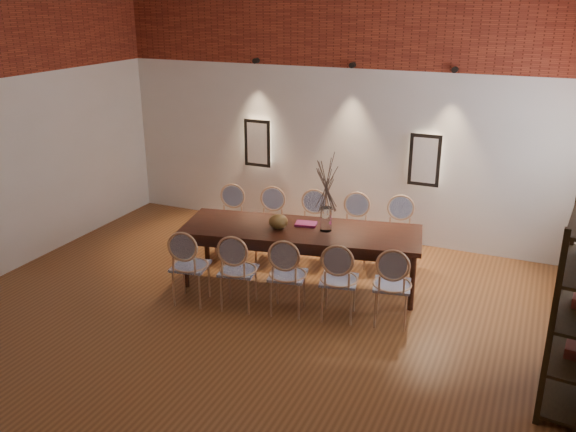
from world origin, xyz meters
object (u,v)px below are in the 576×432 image
at_px(chair_near_a, 190,266).
at_px(chair_far_e, 399,235).
at_px(chair_near_d, 339,280).
at_px(chair_far_a, 229,222).
at_px(bowl, 278,222).
at_px(chair_near_b, 238,270).
at_px(chair_far_d, 354,232).
at_px(chair_near_c, 288,275).
at_px(vase, 326,219).
at_px(book, 306,224).
at_px(dining_table, 301,256).
at_px(chair_near_e, 392,285).
at_px(chair_far_c, 312,228).
at_px(chair_far_b, 270,225).

xyz_separation_m(chair_near_a, chair_far_e, (2.02, 1.93, 0.00)).
relative_size(chair_near_d, chair_far_a, 1.00).
bearing_deg(bowl, chair_near_b, -102.92).
bearing_deg(chair_far_d, chair_far_e, 180.00).
relative_size(chair_near_c, chair_far_e, 1.00).
xyz_separation_m(chair_far_d, vase, (-0.13, -0.79, 0.43)).
height_order(chair_near_b, book, chair_near_b).
xyz_separation_m(dining_table, chair_near_e, (1.30, -0.51, 0.09)).
height_order(chair_far_a, chair_far_c, same).
distance_m(chair_near_a, chair_far_b, 1.62).
height_order(chair_near_a, chair_near_e, same).
relative_size(chair_far_b, bowl, 3.92).
bearing_deg(vase, chair_far_d, 80.80).
relative_size(chair_near_e, chair_far_e, 1.00).
relative_size(chair_near_a, chair_near_d, 1.00).
bearing_deg(dining_table, chair_near_a, -147.39).
height_order(chair_far_a, bowl, chair_far_a).
xyz_separation_m(chair_near_b, chair_far_b, (-0.29, 1.48, 0.00)).
bearing_deg(chair_far_d, chair_far_a, -0.00).
xyz_separation_m(chair_near_d, chair_far_c, (-0.87, 1.36, 0.00)).
xyz_separation_m(chair_near_d, vase, (-0.42, 0.68, 0.43)).
relative_size(dining_table, chair_far_d, 3.13).
xyz_separation_m(chair_near_b, vase, (0.73, 0.91, 0.43)).
bearing_deg(chair_far_b, dining_table, 128.00).
xyz_separation_m(chair_far_a, chair_far_b, (0.58, 0.11, 0.00)).
xyz_separation_m(chair_near_e, chair_far_c, (-1.44, 1.25, 0.00)).
xyz_separation_m(chair_near_e, chair_far_b, (-2.02, 1.14, 0.00)).
distance_m(chair_near_a, chair_far_e, 2.79).
distance_m(chair_far_d, chair_far_e, 0.59).
relative_size(chair_far_c, bowl, 3.92).
xyz_separation_m(chair_far_b, chair_far_d, (1.15, 0.23, 0.00)).
relative_size(chair_near_b, chair_near_c, 1.00).
distance_m(chair_near_c, chair_near_d, 0.59).
bearing_deg(vase, chair_far_c, 123.47).
xyz_separation_m(chair_far_c, book, (0.16, -0.60, 0.30)).
distance_m(chair_near_e, chair_far_d, 1.62).
distance_m(vase, bowl, 0.59).
relative_size(chair_near_b, bowl, 3.92).
relative_size(chair_far_a, chair_far_d, 1.00).
bearing_deg(chair_near_c, chair_far_a, 128.00).
height_order(chair_far_a, chair_far_b, same).
relative_size(chair_far_d, book, 3.62).
xyz_separation_m(chair_far_a, chair_far_e, (2.31, 0.45, 0.00)).
height_order(chair_near_a, chair_near_c, same).
xyz_separation_m(chair_far_a, chair_far_d, (1.73, 0.34, 0.00)).
bearing_deg(chair_far_d, chair_near_c, 68.66).
distance_m(dining_table, chair_far_a, 1.40).
bearing_deg(chair_far_b, chair_far_d, 180.00).
relative_size(dining_table, chair_far_a, 3.13).
height_order(chair_near_e, chair_far_a, same).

